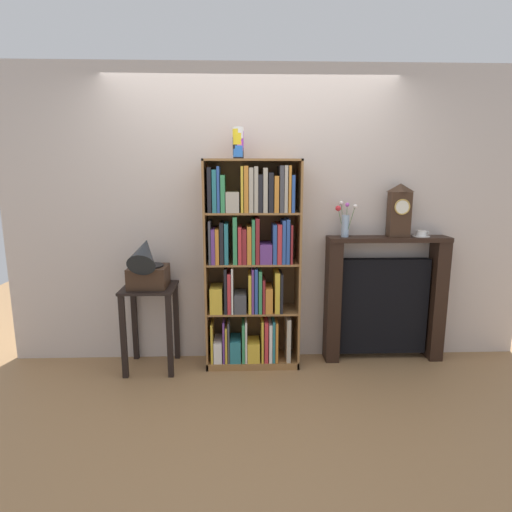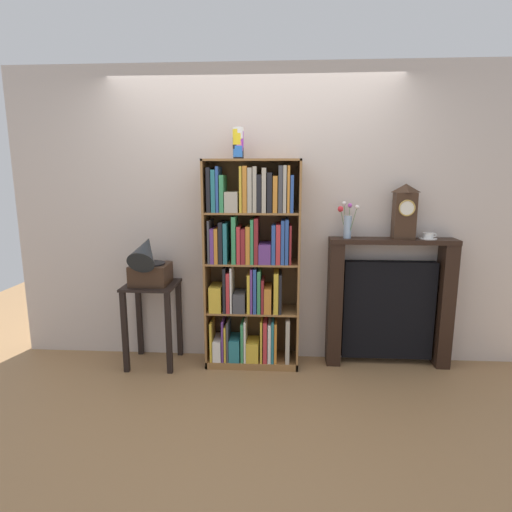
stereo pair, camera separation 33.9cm
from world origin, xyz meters
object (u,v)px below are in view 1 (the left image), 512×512
at_px(flower_vase, 345,221).
at_px(teacup_with_saucer, 421,234).
at_px(side_table_left, 150,311).
at_px(mantel_clock, 399,210).
at_px(cup_stack, 238,143).
at_px(fireplace_mantel, 384,300).
at_px(gramophone, 147,265).
at_px(bookshelf, 251,268).

height_order(flower_vase, teacup_with_saucer, flower_vase).
xyz_separation_m(side_table_left, mantel_clock, (2.16, 0.11, 0.85)).
bearing_deg(mantel_clock, flower_vase, 179.38).
bearing_deg(cup_stack, fireplace_mantel, 3.61).
distance_m(fireplace_mantel, flower_vase, 0.82).
distance_m(gramophone, mantel_clock, 2.21).
height_order(mantel_clock, teacup_with_saucer, mantel_clock).
height_order(side_table_left, mantel_clock, mantel_clock).
bearing_deg(side_table_left, gramophone, -90.00).
bearing_deg(gramophone, flower_vase, 5.79).
height_order(cup_stack, side_table_left, cup_stack).
height_order(bookshelf, cup_stack, cup_stack).
xyz_separation_m(fireplace_mantel, teacup_with_saucer, (0.29, -0.02, 0.60)).
xyz_separation_m(mantel_clock, flower_vase, (-0.47, 0.01, -0.10)).
relative_size(side_table_left, teacup_with_saucer, 4.95).
bearing_deg(mantel_clock, fireplace_mantel, 166.25).
relative_size(cup_stack, mantel_clock, 0.55).
distance_m(bookshelf, gramophone, 0.88).
height_order(bookshelf, teacup_with_saucer, bookshelf).
distance_m(side_table_left, mantel_clock, 2.33).
distance_m(side_table_left, gramophone, 0.42).
relative_size(gramophone, teacup_with_saucer, 3.33).
xyz_separation_m(cup_stack, mantel_clock, (1.39, 0.06, -0.56)).
height_order(side_table_left, teacup_with_saucer, teacup_with_saucer).
relative_size(bookshelf, gramophone, 3.62).
bearing_deg(bookshelf, mantel_clock, 2.92).
xyz_separation_m(fireplace_mantel, mantel_clock, (0.08, -0.02, 0.81)).
relative_size(mantel_clock, teacup_with_saucer, 3.10).
bearing_deg(gramophone, mantel_clock, 4.40).
bearing_deg(fireplace_mantel, side_table_left, -176.44).
distance_m(gramophone, flower_vase, 1.73).
bearing_deg(side_table_left, mantel_clock, 2.92).
bearing_deg(cup_stack, gramophone, -172.39).
relative_size(cup_stack, side_table_left, 0.35).
xyz_separation_m(cup_stack, teacup_with_saucer, (1.60, 0.07, -0.76)).
bearing_deg(bookshelf, flower_vase, 4.96).
bearing_deg(mantel_clock, bookshelf, -177.08).
relative_size(cup_stack, fireplace_mantel, 0.22).
relative_size(side_table_left, gramophone, 1.49).
relative_size(gramophone, flower_vase, 1.60).
relative_size(fireplace_mantel, teacup_with_saucer, 7.65).
distance_m(cup_stack, gramophone, 1.26).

